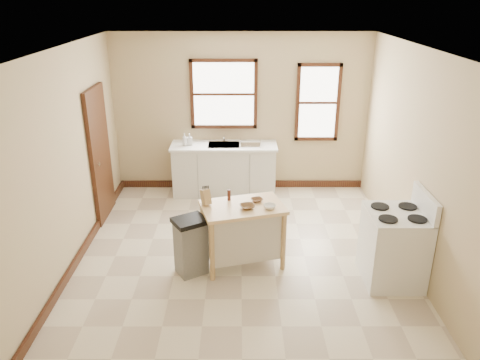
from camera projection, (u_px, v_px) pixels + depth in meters
name	position (u px, v px, depth m)	size (l,w,h in m)	color
floor	(241.00, 256.00, 6.51)	(5.00, 5.00, 0.00)	beige
ceiling	(242.00, 49.00, 5.45)	(5.00, 5.00, 0.00)	white
wall_back	(241.00, 114.00, 8.29)	(4.50, 0.04, 2.80)	tan
wall_left	(66.00, 162.00, 5.98)	(0.04, 5.00, 2.80)	tan
wall_right	(417.00, 162.00, 5.98)	(0.04, 5.00, 2.80)	tan
window_main	(224.00, 94.00, 8.14)	(1.17, 0.06, 1.22)	#33110E
window_side	(318.00, 103.00, 8.20)	(0.77, 0.06, 1.37)	#33110E
door_left	(100.00, 154.00, 7.31)	(0.06, 0.90, 2.10)	#33110E
baseboard_back	(241.00, 184.00, 8.77)	(4.50, 0.04, 0.12)	#33110E
baseboard_left	(82.00, 253.00, 6.48)	(0.04, 5.00, 0.12)	#33110E
sink_counter	(224.00, 169.00, 8.37)	(1.86, 0.62, 0.92)	silver
faucet	(224.00, 136.00, 8.32)	(0.03, 0.03, 0.22)	silver
soap_bottle_a	(185.00, 140.00, 8.10)	(0.08, 0.08, 0.22)	#B2B2B2
soap_bottle_b	(190.00, 139.00, 8.14)	(0.09, 0.10, 0.21)	#B2B2B2
dish_rack	(250.00, 143.00, 8.13)	(0.36, 0.27, 0.09)	silver
kitchen_island	(243.00, 235.00, 6.19)	(1.05, 0.67, 0.86)	#F8D591
knife_block	(206.00, 198.00, 6.02)	(0.10, 0.10, 0.20)	tan
pepper_grinder	(229.00, 195.00, 6.16)	(0.04, 0.04, 0.15)	#3F1A11
bowl_a	(247.00, 207.00, 5.95)	(0.19, 0.19, 0.05)	brown
bowl_b	(257.00, 200.00, 6.15)	(0.15, 0.15, 0.04)	brown
bowl_c	(270.00, 207.00, 5.94)	(0.16, 0.16, 0.05)	white
trash_bin	(191.00, 246.00, 6.00)	(0.40, 0.34, 0.78)	slate
gas_stove	(395.00, 237.00, 5.78)	(0.75, 0.76, 1.20)	white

